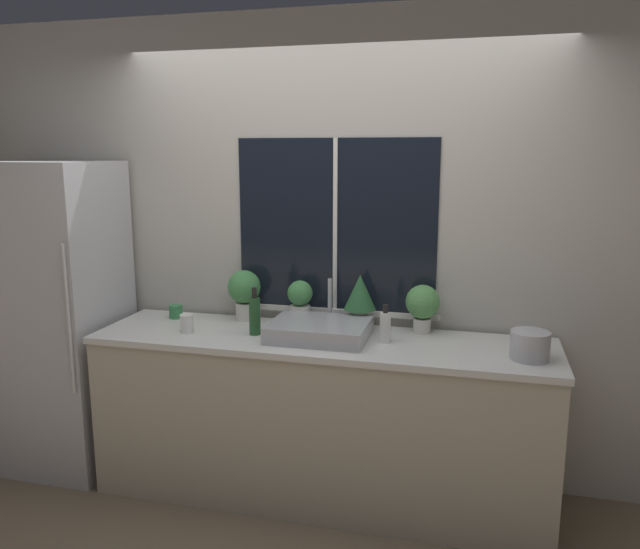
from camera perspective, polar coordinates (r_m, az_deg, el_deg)
ground_plane at (r=3.52m, az=-1.32°, el=-21.93°), size 14.00×14.00×0.00m
wall_back at (r=3.66m, az=1.54°, el=2.22°), size 8.00×0.09×2.70m
wall_left at (r=5.38m, az=-21.36°, el=4.34°), size 0.06×7.00×2.70m
counter at (r=3.56m, az=0.04°, el=-12.97°), size 2.50×0.64×0.93m
refrigerator at (r=4.13m, az=-23.12°, el=-3.58°), size 0.75×0.65×1.87m
sink at (r=3.38m, az=-0.04°, el=-5.06°), size 0.52×0.46×0.28m
potted_plant_far_left at (r=3.73m, az=-6.95°, el=-1.42°), size 0.20×0.20×0.30m
potted_plant_center_left at (r=3.63m, az=-1.84°, el=-2.36°), size 0.15×0.15×0.26m
potted_plant_center_right at (r=3.54m, az=3.68°, el=-2.07°), size 0.18×0.18×0.31m
potted_plant_far_right at (r=3.49m, az=9.37°, el=-2.70°), size 0.19×0.19×0.27m
soap_bottle at (r=3.32m, az=5.98°, el=-4.75°), size 0.06×0.06×0.20m
bottle_tall at (r=3.44m, az=-5.99°, el=-3.71°), size 0.06×0.06×0.26m
mug_white at (r=3.56m, az=-12.10°, el=-4.39°), size 0.07×0.07×0.10m
mug_green at (r=3.88m, az=-13.04°, el=-3.32°), size 0.08×0.08×0.08m
kettle at (r=3.20m, az=18.65°, el=-6.06°), size 0.19×0.19×0.15m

